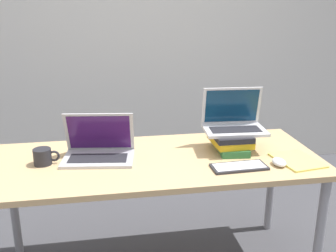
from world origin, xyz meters
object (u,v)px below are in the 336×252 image
(mouse, at_px, (279,162))
(book_stack, at_px, (230,140))
(notepad, at_px, (297,160))
(laptop_on_books, at_px, (234,122))
(mug, at_px, (43,157))
(laptop_left, at_px, (99,150))
(wireless_keyboard, at_px, (239,167))

(mouse, bearing_deg, book_stack, 125.34)
(mouse, distance_m, notepad, 0.13)
(book_stack, distance_m, laptop_on_books, 0.11)
(notepad, relative_size, mug, 2.12)
(book_stack, bearing_deg, laptop_left, 179.91)
(mouse, bearing_deg, mug, 169.72)
(laptop_left, bearing_deg, notepad, -11.92)
(mouse, distance_m, mug, 1.22)
(wireless_keyboard, height_order, notepad, wireless_keyboard)
(book_stack, height_order, notepad, book_stack)
(book_stack, height_order, mug, book_stack)
(wireless_keyboard, bearing_deg, mug, 167.62)
(mouse, bearing_deg, wireless_keyboard, 179.73)
(laptop_left, relative_size, mug, 3.01)
(wireless_keyboard, distance_m, mouse, 0.21)
(laptop_on_books, bearing_deg, wireless_keyboard, -101.72)
(laptop_left, distance_m, notepad, 1.06)
(notepad, bearing_deg, mug, 172.12)
(book_stack, distance_m, mug, 1.02)
(laptop_left, xyz_separation_m, mug, (-0.28, -0.04, -0.01))
(notepad, height_order, mug, mug)
(book_stack, xyz_separation_m, notepad, (0.30, -0.22, -0.05))
(laptop_on_books, xyz_separation_m, mug, (-1.04, -0.07, -0.11))
(laptop_on_books, height_order, wireless_keyboard, laptop_on_books)
(book_stack, height_order, laptop_on_books, laptop_on_books)
(laptop_left, xyz_separation_m, book_stack, (0.73, -0.00, 0.01))
(mouse, relative_size, notepad, 0.35)
(laptop_on_books, bearing_deg, book_stack, -126.23)
(laptop_on_books, distance_m, notepad, 0.40)
(laptop_left, xyz_separation_m, wireless_keyboard, (0.70, -0.25, -0.04))
(laptop_left, xyz_separation_m, notepad, (1.03, -0.22, -0.04))
(laptop_left, xyz_separation_m, mouse, (0.91, -0.25, -0.03))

